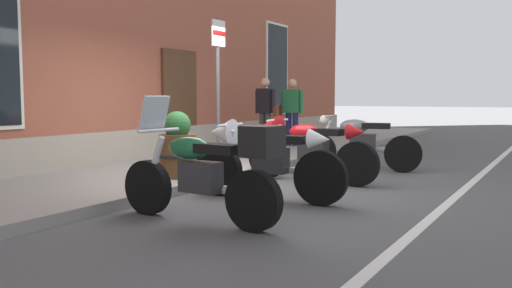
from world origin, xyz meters
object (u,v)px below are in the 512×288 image
Objects in this scene: pedestrian_striped_shirt at (292,109)px; parking_sign at (218,71)px; motorcycle_red_sport at (306,146)px; pedestrian_dark_jacket at (265,108)px; motorcycle_white_sport at (262,156)px; motorcycle_grey_naked at (359,143)px; barrel_planter at (177,148)px; motorcycle_green_touring at (206,171)px.

parking_sign is (-4.04, -0.61, 0.71)m from pedestrian_striped_shirt.
motorcycle_red_sport is 4.43m from pedestrian_dark_jacket.
motorcycle_white_sport reaches higher than motorcycle_grey_naked.
parking_sign is (0.11, 1.70, 1.19)m from motorcycle_red_sport.
motorcycle_white_sport is 0.85× the size of parking_sign.
barrel_planter reaches higher than motorcycle_red_sport.
barrel_planter is (-1.34, 1.45, 0.00)m from motorcycle_red_sport.
pedestrian_dark_jacket is at bearing 58.13° from motorcycle_grey_naked.
pedestrian_striped_shirt is (7.23, 2.61, 0.48)m from motorcycle_green_touring.
motorcycle_white_sport is at bearing -157.00° from pedestrian_striped_shirt.
barrel_planter is at bearing -171.08° from pedestrian_striped_shirt.
pedestrian_dark_jacket is (5.13, 2.82, 0.49)m from motorcycle_white_sport.
motorcycle_green_touring is 0.81× the size of parking_sign.
barrel_planter is at bearing 132.88° from motorcycle_red_sport.
motorcycle_white_sport is 2.81m from parking_sign.
pedestrian_dark_jacket is (6.57, 2.97, 0.49)m from motorcycle_green_touring.
pedestrian_dark_jacket is at bearing 37.42° from motorcycle_red_sport.
barrel_planter is (-1.45, -0.26, -1.19)m from parking_sign.
pedestrian_striped_shirt is (2.49, 2.58, 0.55)m from motorcycle_grey_naked.
motorcycle_white_sport reaches higher than motorcycle_red_sport.
motorcycle_red_sport is at bearing -47.12° from barrel_planter.
pedestrian_dark_jacket reaches higher than barrel_planter.
pedestrian_striped_shirt is at bearing 19.84° from motorcycle_green_touring.
pedestrian_striped_shirt is at bearing 46.00° from motorcycle_grey_naked.
barrel_planter is at bearing 45.28° from motorcycle_green_touring.
motorcycle_red_sport is 2.08m from parking_sign.
motorcycle_grey_naked is 1.33× the size of pedestrian_striped_shirt.
motorcycle_green_touring is at bearing -174.02° from motorcycle_white_sport.
parking_sign is (-1.55, 1.98, 1.26)m from motorcycle_grey_naked.
parking_sign reaches higher than motorcycle_white_sport.
parking_sign is at bearing 86.22° from motorcycle_red_sport.
pedestrian_striped_shirt is at bearing 8.51° from parking_sign.
pedestrian_dark_jacket is 1.68× the size of barrel_planter.
motorcycle_red_sport reaches higher than motorcycle_grey_naked.
pedestrian_dark_jacket is 3.59m from parking_sign.
pedestrian_striped_shirt reaches higher than barrel_planter.
pedestrian_dark_jacket is at bearing 14.25° from barrel_planter.
parking_sign is at bearing 10.04° from barrel_planter.
motorcycle_white_sport is 5.87m from pedestrian_dark_jacket.
motorcycle_white_sport is 1.31× the size of pedestrian_dark_jacket.
motorcycle_grey_naked is 3.46m from barrel_planter.
pedestrian_striped_shirt reaches higher than motorcycle_white_sport.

